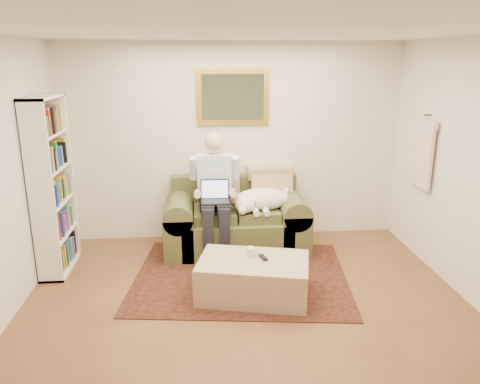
{
  "coord_description": "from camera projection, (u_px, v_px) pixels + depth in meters",
  "views": [
    {
      "loc": [
        -0.44,
        -3.62,
        2.4
      ],
      "look_at": [
        0.01,
        1.35,
        0.95
      ],
      "focal_mm": 35.0,
      "sensor_mm": 36.0,
      "label": 1
    }
  ],
  "objects": [
    {
      "name": "sleeping_dog",
      "position": [
        262.0,
        199.0,
        5.85
      ],
      "size": [
        0.74,
        0.46,
        0.27
      ],
      "primitive_type": null,
      "color": "white",
      "rests_on": "sofa"
    },
    {
      "name": "room_shell",
      "position": [
        249.0,
        185.0,
        4.15
      ],
      "size": [
        4.51,
        5.0,
        2.61
      ],
      "color": "brown",
      "rests_on": "ground"
    },
    {
      "name": "bookshelf",
      "position": [
        51.0,
        186.0,
        5.24
      ],
      "size": [
        0.28,
        0.8,
        2.0
      ],
      "primitive_type": null,
      "color": "white",
      "rests_on": "room_shell"
    },
    {
      "name": "rug",
      "position": [
        241.0,
        276.0,
        5.3
      ],
      "size": [
        2.58,
        2.17,
        0.01
      ],
      "primitive_type": "cube",
      "rotation": [
        0.0,
        0.0,
        -0.12
      ],
      "color": "black",
      "rests_on": "room_shell"
    },
    {
      "name": "coffee_mug",
      "position": [
        251.0,
        252.0,
        4.84
      ],
      "size": [
        0.08,
        0.08,
        0.1
      ],
      "primitive_type": "cylinder",
      "color": "white",
      "rests_on": "ottoman"
    },
    {
      "name": "laptop",
      "position": [
        215.0,
        195.0,
        5.63
      ],
      "size": [
        0.35,
        0.28,
        0.25
      ],
      "color": "black",
      "rests_on": "seated_man"
    },
    {
      "name": "seated_man",
      "position": [
        215.0,
        197.0,
        5.71
      ],
      "size": [
        0.59,
        0.84,
        1.51
      ],
      "primitive_type": null,
      "color": "#8CC9D8",
      "rests_on": "sofa"
    },
    {
      "name": "tv_remote",
      "position": [
        263.0,
        257.0,
        4.8
      ],
      "size": [
        0.08,
        0.16,
        0.02
      ],
      "primitive_type": "cube",
      "rotation": [
        0.0,
        0.0,
        0.24
      ],
      "color": "black",
      "rests_on": "ottoman"
    },
    {
      "name": "sofa",
      "position": [
        236.0,
        226.0,
        6.01
      ],
      "size": [
        1.79,
        0.91,
        1.08
      ],
      "color": "#48512B",
      "rests_on": "room_shell"
    },
    {
      "name": "ottoman",
      "position": [
        253.0,
        278.0,
        4.82
      ],
      "size": [
        1.24,
        0.94,
        0.4
      ],
      "primitive_type": "cube",
      "rotation": [
        0.0,
        0.0,
        -0.23
      ],
      "color": "tan",
      "rests_on": "room_shell"
    },
    {
      "name": "wall_mirror",
      "position": [
        233.0,
        97.0,
        6.01
      ],
      "size": [
        0.94,
        0.04,
        0.72
      ],
      "color": "gold",
      "rests_on": "room_shell"
    },
    {
      "name": "hanging_shirt",
      "position": [
        422.0,
        149.0,
        5.51
      ],
      "size": [
        0.06,
        0.52,
        0.9
      ],
      "primitive_type": null,
      "color": "beige",
      "rests_on": "room_shell"
    }
  ]
}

